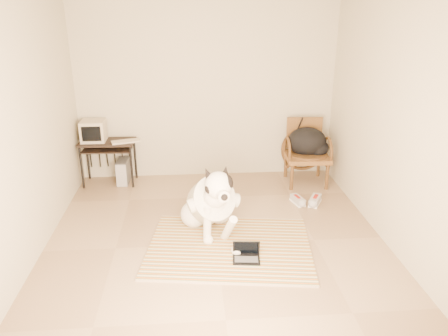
{
  "coord_description": "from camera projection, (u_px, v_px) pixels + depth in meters",
  "views": [
    {
      "loc": [
        -0.27,
        -4.47,
        2.69
      ],
      "look_at": [
        0.11,
        0.29,
        0.85
      ],
      "focal_mm": 35.0,
      "sensor_mm": 36.0,
      "label": 1
    }
  ],
  "objects": [
    {
      "name": "computer_desk",
      "position": [
        107.0,
        147.0,
        6.66
      ],
      "size": [
        0.84,
        0.49,
        0.69
      ],
      "color": "black",
      "rests_on": "floor"
    },
    {
      "name": "crt_monitor",
      "position": [
        94.0,
        131.0,
        6.6
      ],
      "size": [
        0.36,
        0.34,
        0.32
      ],
      "color": "#B9AA91",
      "rests_on": "computer_desk"
    },
    {
      "name": "sneaker_right",
      "position": [
        315.0,
        201.0,
        6.15
      ],
      "size": [
        0.26,
        0.33,
        0.11
      ],
      "color": "white",
      "rests_on": "floor"
    },
    {
      "name": "laptop",
      "position": [
        246.0,
        255.0,
        4.8
      ],
      "size": [
        0.32,
        0.24,
        0.21
      ],
      "color": "black",
      "rests_on": "rug"
    },
    {
      "name": "wall_right",
      "position": [
        396.0,
        130.0,
        4.81
      ],
      "size": [
        0.0,
        4.5,
        4.5
      ],
      "primitive_type": "plane",
      "rotation": [
        1.57,
        0.0,
        -1.57
      ],
      "color": "beige",
      "rests_on": "floor"
    },
    {
      "name": "pc_tower",
      "position": [
        123.0,
        171.0,
        6.83
      ],
      "size": [
        0.18,
        0.4,
        0.37
      ],
      "color": "#4F4F52",
      "rests_on": "floor"
    },
    {
      "name": "wall_back",
      "position": [
        207.0,
        93.0,
        6.76
      ],
      "size": [
        4.5,
        0.0,
        4.5
      ],
      "primitive_type": "plane",
      "rotation": [
        1.57,
        0.0,
        0.0
      ],
      "color": "beige",
      "rests_on": "floor"
    },
    {
      "name": "desk_keyboard",
      "position": [
        126.0,
        141.0,
        6.58
      ],
      "size": [
        0.45,
        0.27,
        0.03
      ],
      "primitive_type": "cube",
      "rotation": [
        0.0,
        0.0,
        0.29
      ],
      "color": "#B9AA91",
      "rests_on": "computer_desk"
    },
    {
      "name": "floor",
      "position": [
        216.0,
        244.0,
        5.15
      ],
      "size": [
        4.5,
        4.5,
        0.0
      ],
      "primitive_type": "plane",
      "color": "#987C5D",
      "rests_on": "ground"
    },
    {
      "name": "rattan_chair",
      "position": [
        306.0,
        152.0,
        6.76
      ],
      "size": [
        0.67,
        0.65,
        0.98
      ],
      "color": "brown",
      "rests_on": "floor"
    },
    {
      "name": "sneaker_left",
      "position": [
        298.0,
        200.0,
        6.17
      ],
      "size": [
        0.18,
        0.3,
        0.1
      ],
      "color": "white",
      "rests_on": "floor"
    },
    {
      "name": "wall_front",
      "position": [
        239.0,
        243.0,
        2.57
      ],
      "size": [
        4.5,
        0.0,
        4.5
      ],
      "primitive_type": "plane",
      "rotation": [
        -1.57,
        0.0,
        0.0
      ],
      "color": "beige",
      "rests_on": "floor"
    },
    {
      "name": "backpack",
      "position": [
        309.0,
        143.0,
        6.68
      ],
      "size": [
        0.63,
        0.49,
        0.44
      ],
      "color": "black",
      "rests_on": "rattan_chair"
    },
    {
      "name": "rug",
      "position": [
        230.0,
        247.0,
        5.07
      ],
      "size": [
        2.04,
        1.67,
        0.02
      ],
      "color": "#B96623",
      "rests_on": "floor"
    },
    {
      "name": "dog",
      "position": [
        211.0,
        203.0,
        5.28
      ],
      "size": [
        0.7,
        1.31,
        1.0
      ],
      "color": "white",
      "rests_on": "rug"
    },
    {
      "name": "wall_left",
      "position": [
        23.0,
        139.0,
        4.51
      ],
      "size": [
        0.0,
        4.5,
        4.5
      ],
      "primitive_type": "plane",
      "rotation": [
        1.57,
        0.0,
        1.57
      ],
      "color": "beige",
      "rests_on": "floor"
    }
  ]
}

